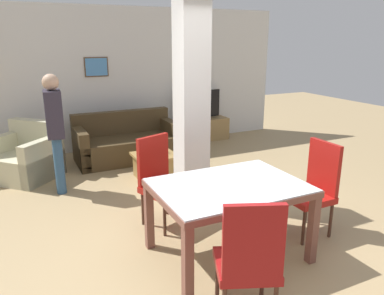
{
  "coord_description": "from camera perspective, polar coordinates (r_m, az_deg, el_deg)",
  "views": [
    {
      "loc": [
        -1.78,
        -2.86,
        2.11
      ],
      "look_at": [
        0.0,
        0.83,
        0.91
      ],
      "focal_mm": 35.0,
      "sensor_mm": 36.0,
      "label": 1
    }
  ],
  "objects": [
    {
      "name": "coffee_table",
      "position": [
        5.88,
        -5.67,
        -2.77
      ],
      "size": [
        0.64,
        0.59,
        0.38
      ],
      "color": "olive",
      "rests_on": "ground_plane"
    },
    {
      "name": "sofa",
      "position": [
        6.85,
        -9.9,
        0.6
      ],
      "size": [
        1.8,
        0.89,
        0.83
      ],
      "rotation": [
        0.0,
        0.0,
        3.14
      ],
      "color": "#42321D",
      "rests_on": "ground_plane"
    },
    {
      "name": "bottle",
      "position": [
        5.9,
        -4.88,
        0.11
      ],
      "size": [
        0.08,
        0.08,
        0.23
      ],
      "color": "#194C23",
      "rests_on": "coffee_table"
    },
    {
      "name": "dining_table",
      "position": [
        3.69,
        5.64,
        -7.86
      ],
      "size": [
        1.43,
        1.04,
        0.76
      ],
      "color": "brown",
      "rests_on": "ground_plane"
    },
    {
      "name": "tv_stand",
      "position": [
        8.02,
        1.28,
        2.74
      ],
      "size": [
        1.21,
        0.4,
        0.47
      ],
      "color": "olive",
      "rests_on": "ground_plane"
    },
    {
      "name": "armchair",
      "position": [
        6.4,
        -24.04,
        -1.63
      ],
      "size": [
        1.25,
        1.25,
        0.86
      ],
      "rotation": [
        0.0,
        0.0,
        2.35
      ],
      "color": "beige",
      "rests_on": "ground_plane"
    },
    {
      "name": "dining_chair_head_right",
      "position": [
        4.34,
        18.09,
        -5.54
      ],
      "size": [
        0.46,
        0.46,
        1.04
      ],
      "rotation": [
        0.0,
        0.0,
        1.57
      ],
      "color": "maroon",
      "rests_on": "ground_plane"
    },
    {
      "name": "back_wall",
      "position": [
        7.48,
        -12.02,
        10.11
      ],
      "size": [
        7.2,
        0.09,
        2.7
      ],
      "color": "silver",
      "rests_on": "ground_plane"
    },
    {
      "name": "tv_screen",
      "position": [
        7.91,
        1.3,
        6.45
      ],
      "size": [
        0.95,
        0.25,
        0.6
      ],
      "rotation": [
        0.0,
        0.0,
        3.27
      ],
      "color": "black",
      "rests_on": "tv_stand"
    },
    {
      "name": "divider_pillar",
      "position": [
        4.91,
        -0.09,
        7.38
      ],
      "size": [
        0.38,
        0.37,
        2.7
      ],
      "color": "silver",
      "rests_on": "ground_plane"
    },
    {
      "name": "standing_person",
      "position": [
        5.46,
        -20.16,
        3.11
      ],
      "size": [
        0.24,
        0.39,
        1.66
      ],
      "rotation": [
        0.0,
        0.0,
        -1.63
      ],
      "color": "#2C4D6F",
      "rests_on": "ground_plane"
    },
    {
      "name": "dining_chair_near_left",
      "position": [
        2.9,
        8.66,
        -16.32
      ],
      "size": [
        0.6,
        0.6,
        1.04
      ],
      "rotation": [
        0.0,
        0.0,
        -0.38
      ],
      "color": "maroon",
      "rests_on": "ground_plane"
    },
    {
      "name": "ground_plane",
      "position": [
        3.98,
        5.39,
        -15.83
      ],
      "size": [
        18.0,
        18.0,
        0.0
      ],
      "primitive_type": "plane",
      "color": "#9E855C"
    },
    {
      "name": "dining_chair_far_left",
      "position": [
        4.36,
        -4.86,
        -4.68
      ],
      "size": [
        0.59,
        0.59,
        1.04
      ],
      "rotation": [
        0.0,
        0.0,
        -2.79
      ],
      "color": "maroon",
      "rests_on": "ground_plane"
    }
  ]
}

